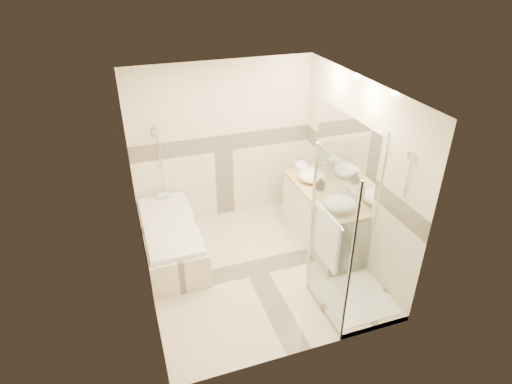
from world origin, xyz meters
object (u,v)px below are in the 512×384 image
object	(u,v)px
vessel_sink_far	(340,203)
amenity_bottle_a	(321,185)
amenity_bottle_b	(320,183)
bathtub	(171,238)
vanity	(321,216)
shower_enclosure	(347,270)
vessel_sink_near	(312,176)

from	to	relation	value
vessel_sink_far	amenity_bottle_a	bearing A→B (deg)	90.00
vessel_sink_far	amenity_bottle_b	size ratio (longest dim) A/B	2.55
bathtub	vanity	xyz separation A→B (m)	(2.15, -0.35, 0.12)
amenity_bottle_a	amenity_bottle_b	size ratio (longest dim) A/B	0.92
bathtub	amenity_bottle_b	xyz separation A→B (m)	(2.13, -0.28, 0.63)
vanity	amenity_bottle_b	size ratio (longest dim) A/B	9.28
amenity_bottle_b	vessel_sink_far	bearing A→B (deg)	-90.00
shower_enclosure	amenity_bottle_a	world-z (taller)	shower_enclosure
vanity	vessel_sink_far	size ratio (longest dim) A/B	3.65
vessel_sink_near	amenity_bottle_a	world-z (taller)	vessel_sink_near
vessel_sink_near	shower_enclosure	bearing A→B (deg)	-99.65
bathtub	shower_enclosure	world-z (taller)	shower_enclosure
vanity	amenity_bottle_a	bearing A→B (deg)	114.90
vessel_sink_near	vanity	bearing A→B (deg)	-86.57
vanity	vessel_sink_far	xyz separation A→B (m)	(-0.02, -0.51, 0.51)
bathtub	amenity_bottle_b	world-z (taller)	amenity_bottle_b
bathtub	amenity_bottle_a	size ratio (longest dim) A/B	10.60
vessel_sink_near	vessel_sink_far	bearing A→B (deg)	-90.00
bathtub	vanity	bearing A→B (deg)	-9.25
bathtub	amenity_bottle_a	distance (m)	2.24
vessel_sink_near	amenity_bottle_a	bearing A→B (deg)	-90.00
shower_enclosure	amenity_bottle_b	xyz separation A→B (m)	(0.27, 1.34, 0.43)
vessel_sink_near	amenity_bottle_a	distance (m)	0.29
vessel_sink_far	amenity_bottle_a	xyz separation A→B (m)	(0.00, 0.55, -0.01)
vessel_sink_near	amenity_bottle_b	bearing A→B (deg)	-90.00
bathtub	vanity	distance (m)	2.18
bathtub	shower_enclosure	size ratio (longest dim) A/B	0.83
bathtub	vanity	world-z (taller)	vanity
vessel_sink_near	amenity_bottle_a	xyz separation A→B (m)	(0.00, -0.29, -0.00)
vanity	amenity_bottle_a	xyz separation A→B (m)	(-0.02, 0.04, 0.50)
vanity	amenity_bottle_a	size ratio (longest dim) A/B	10.10
amenity_bottle_a	bathtub	bearing A→B (deg)	171.80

